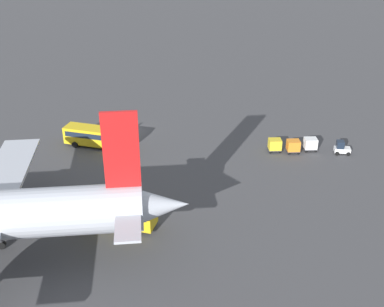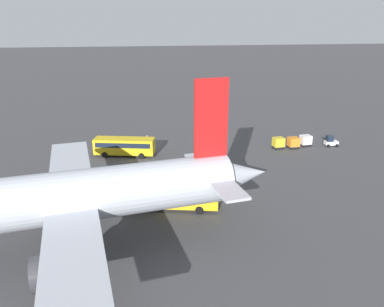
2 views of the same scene
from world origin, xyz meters
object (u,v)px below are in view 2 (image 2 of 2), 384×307
airplane (57,199)px  shuttle_bus_near (124,145)px  baggage_tug (331,141)px  cargo_cart_orange (293,142)px  cargo_cart_white (306,140)px  cargo_cart_yellow (278,142)px  worker_person (147,140)px  shuttle_bus_far (170,193)px

airplane → shuttle_bus_near: size_ratio=4.12×
baggage_tug → cargo_cart_orange: size_ratio=1.16×
shuttle_bus_near → cargo_cart_white: size_ratio=5.04×
airplane → baggage_tug: airplane is taller
cargo_cart_yellow → cargo_cart_orange: bearing=173.3°
cargo_cart_orange → cargo_cart_yellow: bearing=-6.7°
worker_person → cargo_cart_orange: 27.43m
worker_person → cargo_cart_yellow: bearing=164.2°
airplane → shuttle_bus_far: bearing=-151.3°
shuttle_bus_far → worker_person: shuttle_bus_far is taller
cargo_cart_white → airplane: bearing=36.2°
baggage_tug → cargo_cart_white: (4.62, -0.89, 0.25)m
baggage_tug → cargo_cart_orange: baggage_tug is taller
airplane → worker_person: 37.14m
baggage_tug → cargo_cart_white: 4.71m
baggage_tug → shuttle_bus_near: bearing=1.4°
shuttle_bus_near → shuttle_bus_far: shuttle_bus_far is taller
airplane → shuttle_bus_far: size_ratio=3.62×
airplane → worker_person: bearing=-114.2°
worker_person → cargo_cart_yellow: size_ratio=0.82×
worker_person → cargo_cart_white: size_ratio=0.82×
baggage_tug → worker_person: baggage_tug is taller
shuttle_bus_near → baggage_tug: 38.19m
baggage_tug → worker_person: (33.92, -7.10, -0.07)m
airplane → cargo_cart_yellow: size_ratio=20.79×
airplane → shuttle_bus_near: bearing=-109.6°
cargo_cart_yellow → cargo_cart_white: bearing=-174.8°
shuttle_bus_near → cargo_cart_orange: shuttle_bus_near is taller
cargo_cart_yellow → baggage_tug: bearing=177.8°
airplane → cargo_cart_yellow: 44.73m
shuttle_bus_near → worker_person: 7.22m
airplane → cargo_cart_yellow: airplane is taller
shuttle_bus_near → cargo_cart_white: bearing=-166.8°
shuttle_bus_near → baggage_tug: size_ratio=4.34×
airplane → cargo_cart_yellow: (-34.06, -28.52, -5.24)m
shuttle_bus_near → cargo_cart_yellow: (-27.95, 0.95, -0.68)m
shuttle_bus_far → cargo_cart_orange: shuttle_bus_far is taller
worker_person → baggage_tug: bearing=168.2°
shuttle_bus_far → cargo_cart_orange: 31.88m
shuttle_bus_near → airplane: bearing=92.2°
shuttle_bus_far → baggage_tug: bearing=-135.7°
airplane → cargo_cart_orange: bearing=-150.4°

